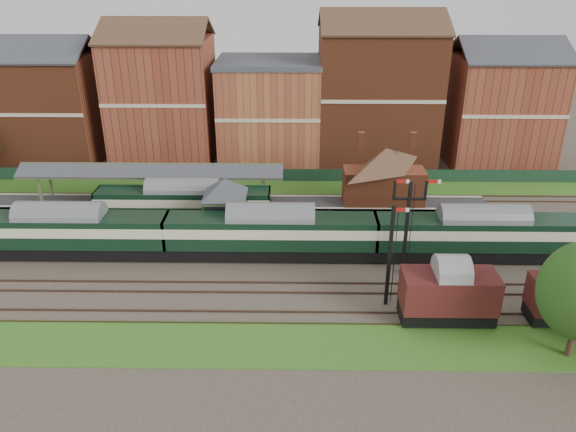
{
  "coord_description": "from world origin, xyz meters",
  "views": [
    {
      "loc": [
        3.2,
        -42.36,
        23.6
      ],
      "look_at": [
        2.58,
        2.0,
        3.0
      ],
      "focal_mm": 35.0,
      "sensor_mm": 36.0,
      "label": 1
    }
  ],
  "objects_px": {
    "semaphore_bracket": "(407,222)",
    "platform_railcar": "(184,203)",
    "signal_box": "(226,208)",
    "dmu_train": "(271,232)",
    "goods_van_a": "(448,293)"
  },
  "relations": [
    {
      "from": "dmu_train",
      "to": "platform_railcar",
      "type": "relative_size",
      "value": 3.21
    },
    {
      "from": "platform_railcar",
      "to": "signal_box",
      "type": "bearing_deg",
      "value": -36.24
    },
    {
      "from": "semaphore_bracket",
      "to": "goods_van_a",
      "type": "xyz_separation_m",
      "value": [
        1.91,
        -6.5,
        -2.39
      ]
    },
    {
      "from": "dmu_train",
      "to": "goods_van_a",
      "type": "relative_size",
      "value": 8.11
    },
    {
      "from": "semaphore_bracket",
      "to": "dmu_train",
      "type": "bearing_deg",
      "value": 167.06
    },
    {
      "from": "semaphore_bracket",
      "to": "platform_railcar",
      "type": "bearing_deg",
      "value": 155.19
    },
    {
      "from": "signal_box",
      "to": "goods_van_a",
      "type": "height_order",
      "value": "signal_box"
    },
    {
      "from": "semaphore_bracket",
      "to": "dmu_train",
      "type": "relative_size",
      "value": 0.15
    },
    {
      "from": "signal_box",
      "to": "platform_railcar",
      "type": "bearing_deg",
      "value": 143.76
    },
    {
      "from": "signal_box",
      "to": "dmu_train",
      "type": "relative_size",
      "value": 0.11
    },
    {
      "from": "signal_box",
      "to": "platform_railcar",
      "type": "height_order",
      "value": "signal_box"
    },
    {
      "from": "platform_railcar",
      "to": "goods_van_a",
      "type": "distance_m",
      "value": 26.41
    },
    {
      "from": "signal_box",
      "to": "semaphore_bracket",
      "type": "xyz_separation_m",
      "value": [
        15.04,
        -5.75,
        1.44
      ]
    },
    {
      "from": "signal_box",
      "to": "semaphore_bracket",
      "type": "bearing_deg",
      "value": -20.92
    },
    {
      "from": "dmu_train",
      "to": "goods_van_a",
      "type": "distance_m",
      "value": 15.63
    }
  ]
}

